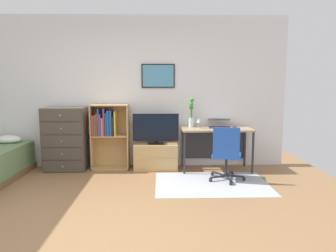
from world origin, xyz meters
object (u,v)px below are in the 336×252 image
Objects in this scene: dresser at (66,139)px; tv_stand at (156,156)px; television at (156,129)px; bookshelf at (107,131)px; desk at (216,135)px; bamboo_vase at (191,114)px; office_chair at (226,153)px; wine_glass at (199,121)px; laptop at (219,124)px; computer_mouse at (234,127)px.

dresser is 1.44× the size of tv_stand.
dresser is 1.37× the size of television.
desk is at bearing -1.54° from bookshelf.
office_chair is at bearing -60.27° from bamboo_vase.
bamboo_vase reaches higher than dresser.
television reaches higher than office_chair.
bookshelf is at bearing 174.05° from wine_glass.
tv_stand is 0.89× the size of office_chair.
laptop is at bearing -7.16° from bamboo_vase.
bamboo_vase is at bearing 166.96° from computer_mouse.
bookshelf is at bearing 4.94° from dresser.
tv_stand is 7.36× the size of computer_mouse.
desk is 0.22m from laptop.
laptop is (0.03, 0.75, 0.35)m from office_chair.
bookshelf reaches higher than office_chair.
bookshelf reaches higher than tv_stand.
computer_mouse is at bearing 1.25° from wine_glass.
dresser reaches higher than office_chair.
bookshelf reaches higher than laptop.
wine_glass reaches higher than tv_stand.
laptop reaches higher than computer_mouse.
bookshelf is at bearing 171.93° from office_chair.
computer_mouse is (2.94, -0.09, 0.21)m from dresser.
laptop reaches higher than tv_stand.
dresser is 1.61m from tv_stand.
tv_stand is at bearing 90.00° from television.
computer_mouse is at bearing -3.47° from television.
dresser is 2.30× the size of laptop.
tv_stand is 1.12m from desk.
wine_glass is (2.32, -0.10, 0.32)m from dresser.
laptop is at bearing 1.32° from television.
television is 0.93× the size of office_chair.
laptop is 4.60× the size of computer_mouse.
bamboo_vase is (2.20, 0.08, 0.43)m from dresser.
television is 1.56× the size of bamboo_vase.
tv_stand is at bearing -174.10° from bamboo_vase.
wine_glass is at bearing -9.08° from tv_stand.
office_chair is (1.95, -0.80, -0.23)m from bookshelf.
television is at bearing 176.53° from computer_mouse.
tv_stand is 1.60× the size of laptop.
bamboo_vase is at bearing -179.82° from laptop.
office_chair is at bearing -15.38° from dresser.
tv_stand is 1.35m from office_chair.
tv_stand is 0.96× the size of television.
desk is 0.43m from wine_glass.
office_chair is at bearing -22.26° from bookshelf.
laptop is at bearing 17.80° from wine_glass.
wine_glass is (0.74, -0.12, 0.65)m from tv_stand.
bookshelf is 2.39× the size of laptop.
desk is (1.06, -0.00, 0.37)m from tv_stand.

